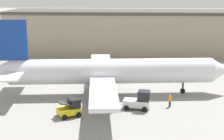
{
  "coord_description": "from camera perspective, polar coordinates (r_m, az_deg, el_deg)",
  "views": [
    {
      "loc": [
        2.83,
        -46.64,
        14.97
      ],
      "look_at": [
        0.0,
        0.0,
        3.56
      ],
      "focal_mm": 55.0,
      "sensor_mm": 36.0,
      "label": 1
    }
  ],
  "objects": [
    {
      "name": "airplane",
      "position": [
        48.13,
        -1.07,
        -0.33
      ],
      "size": [
        35.13,
        28.49,
        10.66
      ],
      "rotation": [
        0.0,
        0.0,
        0.11
      ],
      "color": "silver",
      "rests_on": "ground_plane"
    },
    {
      "name": "baggage_tug",
      "position": [
        43.09,
        4.51,
        -5.13
      ],
      "size": [
        3.46,
        2.32,
        2.41
      ],
      "rotation": [
        0.0,
        0.0,
        -0.16
      ],
      "color": "silver",
      "rests_on": "ground_plane"
    },
    {
      "name": "ground_crew_worker",
      "position": [
        44.41,
        9.6,
        -4.98
      ],
      "size": [
        0.36,
        0.36,
        1.65
      ],
      "rotation": [
        0.0,
        0.0,
        3.94
      ],
      "color": "#1E2338",
      "rests_on": "ground_plane"
    },
    {
      "name": "belt_loader_truck",
      "position": [
        41.11,
        -6.97,
        -6.28
      ],
      "size": [
        3.15,
        3.08,
        2.09
      ],
      "rotation": [
        0.0,
        0.0,
        0.55
      ],
      "color": "yellow",
      "rests_on": "ground_plane"
    },
    {
      "name": "terminal_building",
      "position": [
        79.61,
        4.95,
        6.37
      ],
      "size": [
        61.07,
        12.7,
        9.68
      ],
      "color": "gray",
      "rests_on": "ground_plane"
    },
    {
      "name": "ground_plane",
      "position": [
        49.06,
        0.0,
        -4.04
      ],
      "size": [
        400.0,
        400.0,
        0.0
      ],
      "primitive_type": "plane",
      "color": "gray"
    }
  ]
}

